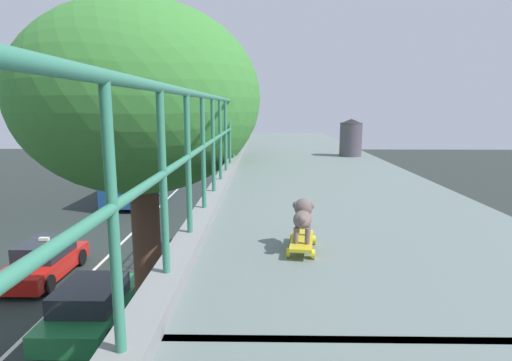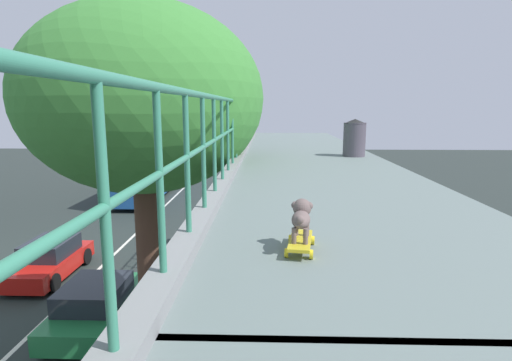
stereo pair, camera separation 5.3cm
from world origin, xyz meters
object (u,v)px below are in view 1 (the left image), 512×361
(car_green_fifth, at_px, (93,306))
(car_red_taxi_sixth, at_px, (44,261))
(city_bus, at_px, (147,167))
(small_dog, at_px, (303,215))
(litter_bin, at_px, (351,137))
(toy_skateboard, at_px, (302,241))

(car_green_fifth, distance_m, car_red_taxi_sixth, 4.81)
(car_red_taxi_sixth, relative_size, city_bus, 0.33)
(small_dog, distance_m, litter_bin, 6.24)
(litter_bin, bearing_deg, toy_skateboard, -105.07)
(car_red_taxi_sixth, height_order, litter_bin, litter_bin)
(car_red_taxi_sixth, xyz_separation_m, small_dog, (8.45, -11.37, 4.85))
(small_dog, bearing_deg, city_bus, 108.37)
(car_green_fifth, distance_m, litter_bin, 8.61)
(car_green_fifth, xyz_separation_m, car_red_taxi_sixth, (-3.29, 3.51, -0.03))
(car_green_fifth, height_order, city_bus, city_bus)
(small_dog, bearing_deg, car_red_taxi_sixth, 126.64)
(toy_skateboard, bearing_deg, city_bus, 108.34)
(city_bus, height_order, toy_skateboard, toy_skateboard)
(car_red_taxi_sixth, bearing_deg, small_dog, -53.36)
(city_bus, bearing_deg, toy_skateboard, -71.66)
(toy_skateboard, bearing_deg, car_green_fifth, 123.17)
(litter_bin, bearing_deg, car_red_taxi_sixth, 152.08)
(car_green_fifth, xyz_separation_m, toy_skateboard, (5.16, -7.89, 4.62))
(litter_bin, bearing_deg, city_bus, 117.01)
(toy_skateboard, bearing_deg, car_red_taxi_sixth, 126.55)
(city_bus, relative_size, litter_bin, 14.66)
(toy_skateboard, relative_size, small_dog, 1.34)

